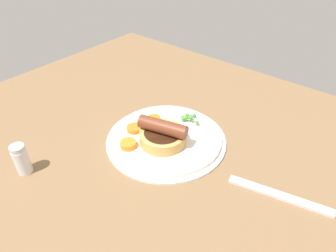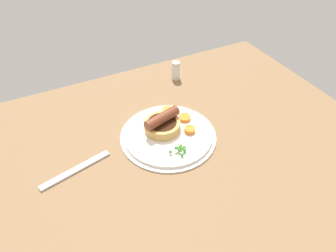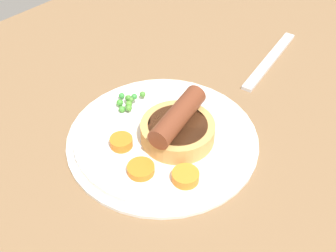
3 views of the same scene
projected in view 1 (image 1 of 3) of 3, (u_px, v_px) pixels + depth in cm
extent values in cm
cube|color=brown|center=(179.00, 140.00, 68.09)|extent=(110.00, 80.00, 3.00)
cylinder|color=silver|center=(166.00, 140.00, 65.30)|extent=(25.98, 25.98, 0.50)
cylinder|color=silver|center=(166.00, 138.00, 65.03)|extent=(23.90, 23.90, 1.40)
cylinder|color=tan|center=(165.00, 138.00, 61.94)|extent=(9.78, 9.78, 2.52)
cylinder|color=#472614|center=(165.00, 134.00, 61.28)|extent=(7.82, 7.82, 0.30)
cylinder|color=brown|center=(165.00, 128.00, 60.33)|extent=(10.61, 5.44, 2.85)
sphere|color=#438A2E|center=(192.00, 117.00, 68.03)|extent=(0.82, 0.82, 0.82)
sphere|color=#4D8435|center=(189.00, 118.00, 67.83)|extent=(0.77, 0.77, 0.77)
sphere|color=#479730|center=(193.00, 117.00, 68.24)|extent=(0.73, 0.73, 0.73)
sphere|color=#4C9832|center=(189.00, 116.00, 68.60)|extent=(0.90, 0.90, 0.90)
sphere|color=#378E39|center=(195.00, 116.00, 69.45)|extent=(0.87, 0.87, 0.87)
sphere|color=#4C9131|center=(183.00, 119.00, 68.29)|extent=(0.90, 0.90, 0.90)
sphere|color=#409230|center=(187.00, 115.00, 69.48)|extent=(0.98, 0.98, 0.98)
sphere|color=#358939|center=(191.00, 118.00, 67.49)|extent=(0.87, 0.87, 0.87)
sphere|color=#45862F|center=(197.00, 123.00, 67.03)|extent=(0.88, 0.88, 0.88)
sphere|color=#4C8D2C|center=(186.00, 118.00, 68.20)|extent=(0.95, 0.95, 0.95)
sphere|color=#3D8A2B|center=(192.00, 117.00, 68.28)|extent=(0.72, 0.72, 0.72)
sphere|color=#428E33|center=(183.00, 117.00, 69.26)|extent=(0.95, 0.95, 0.95)
cylinder|color=orange|center=(154.00, 120.00, 68.31)|extent=(4.22, 4.22, 1.26)
cylinder|color=orange|center=(134.00, 128.00, 65.86)|extent=(4.80, 4.80, 0.97)
cylinder|color=orange|center=(128.00, 144.00, 61.31)|extent=(4.07, 4.07, 1.25)
cube|color=silver|center=(279.00, 195.00, 52.82)|extent=(17.90, 5.59, 0.60)
cylinder|color=silver|center=(22.00, 161.00, 56.39)|extent=(2.82, 2.82, 5.33)
cylinder|color=silver|center=(17.00, 148.00, 54.50)|extent=(2.68, 2.68, 1.00)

